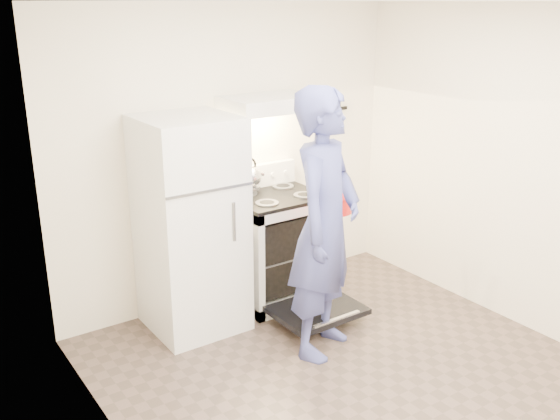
# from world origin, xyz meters

# --- Properties ---
(floor) EXTENTS (3.60, 3.60, 0.00)m
(floor) POSITION_xyz_m (0.00, 0.00, 0.00)
(floor) COLOR brown
(floor) RESTS_ON ground
(back_wall) EXTENTS (3.20, 0.02, 2.50)m
(back_wall) POSITION_xyz_m (0.00, 1.80, 1.25)
(back_wall) COLOR white
(back_wall) RESTS_ON ground
(refrigerator) EXTENTS (0.70, 0.70, 1.70)m
(refrigerator) POSITION_xyz_m (-0.58, 1.45, 0.85)
(refrigerator) COLOR white
(refrigerator) RESTS_ON floor
(stove_body) EXTENTS (0.76, 0.65, 0.92)m
(stove_body) POSITION_xyz_m (0.23, 1.48, 0.46)
(stove_body) COLOR white
(stove_body) RESTS_ON floor
(cooktop) EXTENTS (0.76, 0.65, 0.03)m
(cooktop) POSITION_xyz_m (0.23, 1.48, 0.94)
(cooktop) COLOR black
(cooktop) RESTS_ON stove_body
(backsplash) EXTENTS (0.76, 0.07, 0.20)m
(backsplash) POSITION_xyz_m (0.23, 1.76, 1.05)
(backsplash) COLOR white
(backsplash) RESTS_ON cooktop
(oven_door) EXTENTS (0.70, 0.54, 0.04)m
(oven_door) POSITION_xyz_m (0.23, 0.88, 0.12)
(oven_door) COLOR black
(oven_door) RESTS_ON floor
(oven_rack) EXTENTS (0.60, 0.52, 0.01)m
(oven_rack) POSITION_xyz_m (0.23, 1.48, 0.44)
(oven_rack) COLOR slate
(oven_rack) RESTS_ON stove_body
(range_hood) EXTENTS (0.76, 0.50, 0.12)m
(range_hood) POSITION_xyz_m (0.23, 1.55, 1.71)
(range_hood) COLOR white
(range_hood) RESTS_ON back_wall
(knife_strip) EXTENTS (0.40, 0.02, 0.03)m
(knife_strip) POSITION_xyz_m (1.05, 1.79, 1.55)
(knife_strip) COLOR black
(knife_strip) RESTS_ON back_wall
(pizza_stone) EXTENTS (0.34, 0.34, 0.02)m
(pizza_stone) POSITION_xyz_m (0.31, 1.42, 0.45)
(pizza_stone) COLOR #8E6F4C
(pizza_stone) RESTS_ON oven_rack
(tea_kettle) EXTENTS (0.25, 0.20, 0.30)m
(tea_kettle) POSITION_xyz_m (0.09, 1.66, 1.10)
(tea_kettle) COLOR silver
(tea_kettle) RESTS_ON cooktop
(utensil_jar) EXTENTS (0.10, 0.10, 0.13)m
(utensil_jar) POSITION_xyz_m (0.53, 1.32, 1.05)
(utensil_jar) COLOR silver
(utensil_jar) RESTS_ON cooktop
(person) EXTENTS (0.86, 0.77, 1.97)m
(person) POSITION_xyz_m (0.05, 0.58, 0.98)
(person) COLOR #3A407E
(person) RESTS_ON floor
(dutch_oven) EXTENTS (0.34, 0.27, 0.22)m
(dutch_oven) POSITION_xyz_m (0.38, 0.88, 1.00)
(dutch_oven) COLOR red
(dutch_oven) RESTS_ON person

